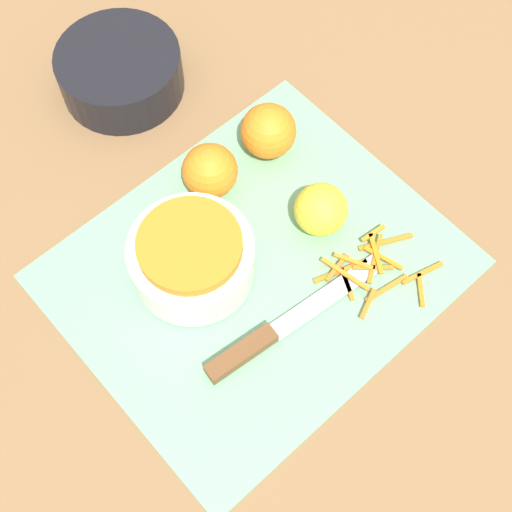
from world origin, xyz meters
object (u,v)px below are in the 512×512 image
lemon (321,210)px  orange_right (210,171)px  bowl_dark (120,71)px  orange_left (268,131)px  knife (265,338)px  bowl_speckled (192,257)px

lemon → orange_right: bearing=116.3°
bowl_dark → lemon: bearing=-81.9°
bowl_dark → orange_left: size_ratio=2.34×
orange_left → lemon: orange_left is taller
knife → orange_right: orange_right is taller
bowl_dark → bowl_speckled: bearing=-111.0°
bowl_speckled → orange_left: bearing=21.1°
bowl_dark → orange_left: orange_left is taller
orange_right → bowl_dark: bearing=85.4°
bowl_dark → orange_right: (-0.02, -0.20, 0.01)m
knife → lemon: (0.15, 0.07, 0.03)m
bowl_speckled → lemon: 0.16m
knife → orange_left: size_ratio=3.47×
knife → orange_right: bearing=72.1°
knife → lemon: lemon is taller
bowl_speckled → orange_right: bearing=39.5°
bowl_speckled → knife: 0.12m
knife → orange_right: size_ratio=3.56×
bowl_speckled → orange_right: (0.09, 0.07, -0.00)m
orange_right → knife: bearing=-114.0°
bowl_speckled → bowl_dark: bowl_speckled is taller
bowl_speckled → bowl_dark: size_ratio=0.88×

